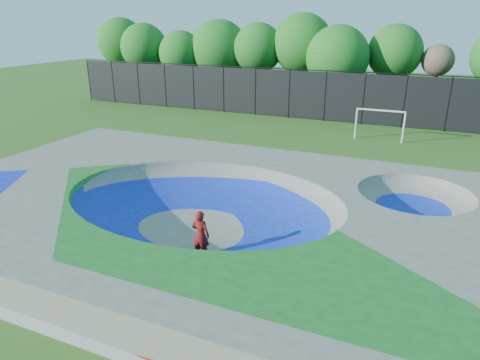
% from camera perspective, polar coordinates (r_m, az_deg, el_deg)
% --- Properties ---
extents(ground, '(120.00, 120.00, 0.00)m').
position_cam_1_polar(ground, '(17.06, -4.85, -6.61)').
color(ground, '#2A5317').
rests_on(ground, ground).
extents(skate_deck, '(22.00, 14.00, 1.50)m').
position_cam_1_polar(skate_deck, '(16.73, -4.92, -4.33)').
color(skate_deck, gray).
rests_on(skate_deck, ground).
extents(skater, '(0.66, 0.44, 1.79)m').
position_cam_1_polar(skater, '(14.77, -5.28, -7.30)').
color(skater, red).
rests_on(skater, ground).
extents(skateboard, '(0.80, 0.29, 0.05)m').
position_cam_1_polar(skateboard, '(15.19, -5.17, -10.19)').
color(skateboard, black).
rests_on(skateboard, ground).
extents(soccer_goal, '(3.23, 0.12, 2.13)m').
position_cam_1_polar(soccer_goal, '(30.56, 18.17, 7.71)').
color(soccer_goal, silver).
rests_on(soccer_goal, ground).
extents(fence, '(48.09, 0.09, 4.04)m').
position_cam_1_polar(fence, '(35.54, 11.29, 11.04)').
color(fence, black).
rests_on(fence, ground).
extents(treeline, '(53.66, 7.61, 8.41)m').
position_cam_1_polar(treeline, '(40.22, 12.58, 16.27)').
color(treeline, '#493624').
rests_on(treeline, ground).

